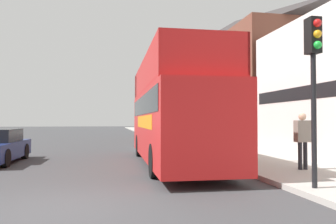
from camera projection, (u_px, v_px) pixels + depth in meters
ground_plane at (96, 141)px, 26.85m from camera, size 144.00×144.00×0.00m
sidewalk at (185, 142)px, 25.17m from camera, size 3.35×108.00×0.14m
brick_terrace_rear at (236, 81)px, 27.42m from camera, size 6.00×19.11×10.12m
tour_bus at (172, 118)px, 12.93m from camera, size 2.64×10.11×4.02m
parked_car_ahead_of_bus at (159, 138)px, 20.24m from camera, size 1.89×4.65×1.30m
pedestrian_second at (302, 135)px, 10.49m from camera, size 0.48×0.26×1.81m
traffic_signal at (314, 63)px, 7.65m from camera, size 0.28×0.42×3.99m
lamp_post_nearest at (235, 72)px, 12.28m from camera, size 0.35×0.35×4.97m
lamp_post_second at (184, 94)px, 21.02m from camera, size 0.35×0.35×4.78m
lamp_post_third at (161, 103)px, 29.74m from camera, size 0.35×0.35×4.60m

